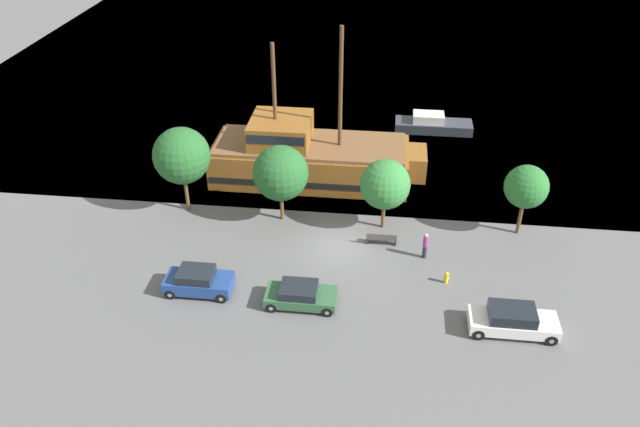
{
  "coord_description": "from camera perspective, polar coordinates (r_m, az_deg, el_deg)",
  "views": [
    {
      "loc": [
        2.39,
        -31.88,
        23.21
      ],
      "look_at": [
        -1.49,
        2.0,
        1.2
      ],
      "focal_mm": 35.0,
      "sensor_mm": 36.0,
      "label": 1
    }
  ],
  "objects": [
    {
      "name": "ground_plane",
      "position": [
        39.51,
        1.82,
        -3.16
      ],
      "size": [
        160.0,
        160.0,
        0.0
      ],
      "primitive_type": "plane",
      "color": "#5B5B5E"
    },
    {
      "name": "water_surface",
      "position": [
        79.39,
        4.7,
        15.73
      ],
      "size": [
        80.0,
        80.0,
        0.0
      ],
      "primitive_type": "plane",
      "color": "#33566B",
      "rests_on": "ground"
    },
    {
      "name": "pirate_ship",
      "position": [
        46.28,
        -1.04,
        5.21
      ],
      "size": [
        15.66,
        5.57,
        11.51
      ],
      "color": "brown",
      "rests_on": "water_surface"
    },
    {
      "name": "moored_boat_dockside",
      "position": [
        55.05,
        10.24,
        8.03
      ],
      "size": [
        6.55,
        2.14,
        1.56
      ],
      "color": "#2D333D",
      "rests_on": "water_surface"
    },
    {
      "name": "parked_car_curb_front",
      "position": [
        34.71,
        17.22,
        -9.32
      ],
      "size": [
        4.62,
        1.88,
        1.52
      ],
      "color": "white",
      "rests_on": "ground_plane"
    },
    {
      "name": "parked_car_curb_mid",
      "position": [
        36.35,
        -11.06,
        -6.1
      ],
      "size": [
        3.83,
        1.87,
        1.48
      ],
      "color": "navy",
      "rests_on": "ground_plane"
    },
    {
      "name": "parked_car_curb_rear",
      "position": [
        34.91,
        -1.8,
        -7.47
      ],
      "size": [
        3.95,
        1.9,
        1.27
      ],
      "color": "#2D5B38",
      "rests_on": "ground_plane"
    },
    {
      "name": "fire_hydrant",
      "position": [
        37.23,
        11.49,
        -5.72
      ],
      "size": [
        0.42,
        0.25,
        0.76
      ],
      "color": "yellow",
      "rests_on": "ground_plane"
    },
    {
      "name": "bench_promenade_east",
      "position": [
        39.74,
        5.64,
        -2.29
      ],
      "size": [
        1.91,
        0.45,
        0.85
      ],
      "color": "#4C4742",
      "rests_on": "ground_plane"
    },
    {
      "name": "pedestrian_walking_near",
      "position": [
        38.7,
        9.6,
        -2.9
      ],
      "size": [
        0.32,
        0.32,
        1.77
      ],
      "color": "#232838",
      "rests_on": "ground_plane"
    },
    {
      "name": "tree_row_east",
      "position": [
        42.17,
        -12.54,
        5.17
      ],
      "size": [
        3.79,
        3.79,
        6.08
      ],
      "color": "brown",
      "rests_on": "ground_plane"
    },
    {
      "name": "tree_row_mideast",
      "position": [
        40.53,
        -3.62,
        3.7
      ],
      "size": [
        3.65,
        3.65,
        5.35
      ],
      "color": "brown",
      "rests_on": "ground_plane"
    },
    {
      "name": "tree_row_midwest",
      "position": [
        39.94,
        5.97,
        2.66
      ],
      "size": [
        3.25,
        3.25,
        4.88
      ],
      "color": "brown",
      "rests_on": "ground_plane"
    },
    {
      "name": "tree_row_west",
      "position": [
        41.11,
        18.35,
        2.32
      ],
      "size": [
        2.76,
        2.76,
        4.87
      ],
      "color": "brown",
      "rests_on": "ground_plane"
    }
  ]
}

